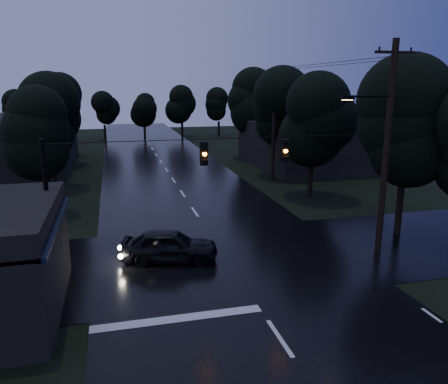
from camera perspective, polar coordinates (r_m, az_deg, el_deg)
name	(u,v)px	position (r m, az deg, el deg)	size (l,w,h in m)	color
main_road	(174,181)	(37.91, -6.60, 1.50)	(12.00, 120.00, 0.02)	black
cross_street	(226,258)	(20.93, 0.21, -8.62)	(60.00, 9.00, 0.02)	black
building_far_right	(305,144)	(45.26, 10.54, 6.16)	(10.00, 14.00, 4.40)	black
building_far_left	(18,143)	(47.95, -25.30, 5.86)	(10.00, 16.00, 5.00)	black
utility_pole_main	(385,145)	(21.74, 20.30, 5.74)	(3.50, 0.30, 10.00)	black
utility_pole_far	(273,135)	(37.38, 6.48, 7.35)	(2.00, 0.30, 7.50)	black
anchor_pole_left	(49,214)	(18.62, -21.93, -2.74)	(0.18, 0.18, 6.00)	black
span_signals	(244,151)	(18.74, 2.66, 5.38)	(15.00, 0.37, 1.12)	black
tree_corner_near	(407,125)	(24.78, 22.84, 8.11)	(4.48, 4.48, 9.44)	black
tree_left_a	(43,131)	(29.18, -22.57, 7.33)	(3.92, 3.92, 8.26)	black
tree_left_b	(49,117)	(37.13, -21.87, 9.13)	(4.20, 4.20, 8.85)	black
tree_left_c	(56,106)	(47.10, -21.13, 10.41)	(4.48, 4.48, 9.44)	black
tree_right_a	(313,120)	(32.00, 11.58, 9.24)	(4.20, 4.20, 8.85)	black
tree_right_b	(280,109)	(39.54, 7.32, 10.75)	(4.48, 4.48, 9.44)	black
tree_right_c	(252,101)	(49.14, 3.66, 11.82)	(4.76, 4.76, 10.03)	black
car	(170,245)	(20.52, -7.11, -6.94)	(1.78, 4.42, 1.51)	black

